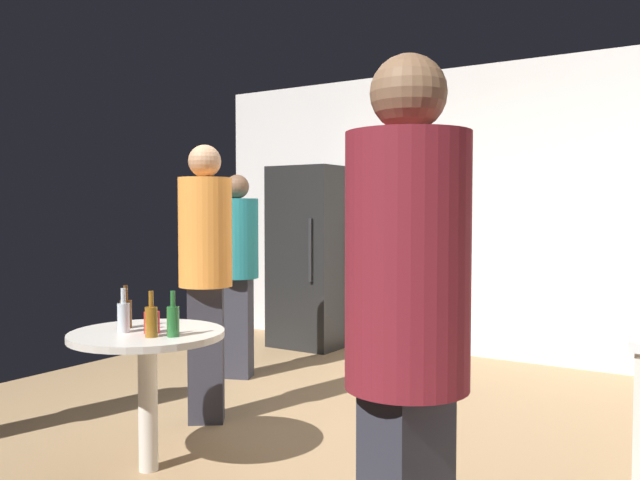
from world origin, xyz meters
The scene contains 12 objects.
ground_plane centered at (0.00, 0.00, -0.05)m, with size 5.20×5.20×0.10m, color #9E7C56.
wall_back centered at (0.00, 2.63, 1.35)m, with size 5.32×0.06×2.70m, color silver.
refrigerator centered at (-1.34, 2.20, 0.90)m, with size 0.70×0.68×1.80m.
foreground_table centered at (-0.30, -0.93, 0.63)m, with size 0.80×0.80×0.73m.
beer_bottle_amber centered at (-0.16, -1.02, 0.82)m, with size 0.06×0.06×0.23m.
beer_bottle_brown centered at (-0.47, -0.92, 0.82)m, with size 0.06×0.06×0.23m.
beer_bottle_green centered at (-0.08, -0.96, 0.82)m, with size 0.06×0.06×0.23m.
beer_bottle_clear centered at (-0.38, -1.02, 0.82)m, with size 0.06×0.06×0.23m.
plastic_cup_red centered at (-0.24, -0.95, 0.79)m, with size 0.08×0.08×0.11m, color red.
person_in_maroon_shirt centered at (1.53, -1.67, 1.05)m, with size 0.43×0.43×1.78m.
person_in_teal_shirt centered at (-1.15, 0.81, 0.97)m, with size 0.44×0.44×1.65m.
person_in_orange_shirt centered at (-0.59, -0.17, 1.05)m, with size 0.48×0.48×1.78m.
Camera 1 is at (2.29, -3.28, 1.36)m, focal length 36.75 mm.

